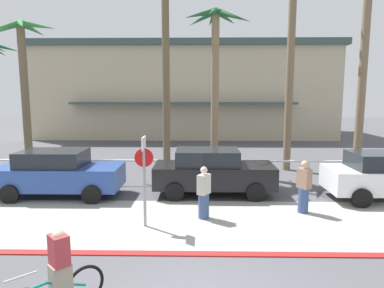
% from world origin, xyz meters
% --- Properties ---
extents(ground_plane, '(80.00, 80.00, 0.00)m').
position_xyz_m(ground_plane, '(0.00, 10.00, 0.00)').
color(ground_plane, '#4C4C51').
extents(sidewalk_strip, '(44.00, 4.00, 0.02)m').
position_xyz_m(sidewalk_strip, '(0.00, 4.20, 0.01)').
color(sidewalk_strip, '#9E9E93').
rests_on(sidewalk_strip, ground).
extents(curb_paint, '(44.00, 0.24, 0.03)m').
position_xyz_m(curb_paint, '(0.00, 2.20, 0.01)').
color(curb_paint, maroon).
rests_on(curb_paint, ground).
extents(building_backdrop, '(25.53, 11.34, 7.95)m').
position_xyz_m(building_backdrop, '(-1.24, 26.96, 3.99)').
color(building_backdrop, '#BCAD8E').
rests_on(building_backdrop, ground).
extents(rail_fence, '(22.50, 0.08, 1.04)m').
position_xyz_m(rail_fence, '(0.00, 8.50, 0.84)').
color(rail_fence, white).
rests_on(rail_fence, ground).
extents(stop_sign_bike_lane, '(0.52, 0.56, 2.56)m').
position_xyz_m(stop_sign_bike_lane, '(-1.52, 3.89, 1.68)').
color(stop_sign_bike_lane, gray).
rests_on(stop_sign_bike_lane, ground).
extents(palm_tree_2, '(3.18, 2.52, 7.07)m').
position_xyz_m(palm_tree_2, '(-8.13, 10.72, 5.07)').
color(palm_tree_2, brown).
rests_on(palm_tree_2, ground).
extents(palm_tree_3, '(3.32, 3.50, 9.95)m').
position_xyz_m(palm_tree_3, '(-1.58, 11.51, 7.43)').
color(palm_tree_3, brown).
rests_on(palm_tree_3, ground).
extents(palm_tree_4, '(3.18, 3.09, 7.61)m').
position_xyz_m(palm_tree_4, '(0.75, 10.99, 5.60)').
color(palm_tree_4, '#846B4C').
rests_on(palm_tree_4, ground).
extents(palm_tree_5, '(3.09, 3.43, 9.84)m').
position_xyz_m(palm_tree_5, '(4.30, 11.39, 7.24)').
color(palm_tree_5, '#756047').
rests_on(palm_tree_5, ground).
extents(palm_tree_6, '(3.35, 3.05, 9.96)m').
position_xyz_m(palm_tree_6, '(7.13, 10.16, 7.28)').
color(palm_tree_6, '#756047').
rests_on(palm_tree_6, ground).
extents(car_blue_1, '(4.40, 2.02, 1.69)m').
position_xyz_m(car_blue_1, '(-5.11, 6.78, 0.87)').
color(car_blue_1, '#284793').
rests_on(car_blue_1, ground).
extents(car_black_2, '(4.40, 2.02, 1.69)m').
position_xyz_m(car_black_2, '(0.50, 7.14, 0.87)').
color(car_black_2, black).
rests_on(car_black_2, ground).
extents(cyclist_teal_0, '(1.36, 1.30, 1.50)m').
position_xyz_m(cyclist_teal_0, '(-2.38, -0.03, 0.69)').
color(cyclist_teal_0, black).
rests_on(cyclist_teal_0, ground).
extents(pedestrian_0, '(0.44, 0.48, 1.67)m').
position_xyz_m(pedestrian_0, '(3.27, 5.12, 0.77)').
color(pedestrian_0, '#384C7A').
rests_on(pedestrian_0, ground).
extents(pedestrian_1, '(0.44, 0.48, 1.60)m').
position_xyz_m(pedestrian_1, '(0.14, 4.56, 0.73)').
color(pedestrian_1, '#384C7A').
rests_on(pedestrian_1, ground).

